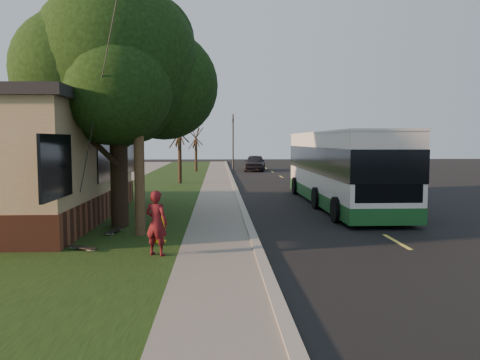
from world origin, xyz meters
The scene contains 17 objects.
ground centered at (0.00, 0.00, 0.00)m, with size 120.00×120.00×0.00m, color black.
road centered at (4.00, 10.00, 0.01)m, with size 8.00×80.00×0.01m, color black.
curb centered at (0.00, 10.00, 0.06)m, with size 0.25×80.00×0.12m, color gray.
sidewalk centered at (-1.00, 10.00, 0.04)m, with size 2.00×80.00×0.08m, color slate.
grass_verge centered at (-4.50, 10.00, 0.04)m, with size 5.00×80.00×0.07m, color black.
fire_hydrant centered at (-2.60, 0.00, 0.43)m, with size 0.32×0.32×0.74m.
utility_pole centered at (-3.31, 0.99, 4.63)m, with size 2.86×3.21×9.07m.
leafy_tree centered at (-4.17, 2.65, 5.17)m, with size 6.30×6.00×7.80m.
bare_tree_near centered at (-3.50, 18.00, 2.15)m, with size 1.38×1.21×4.31m.
bare_tree_far centered at (-3.00, 30.00, 2.00)m, with size 1.38×1.21×4.03m.
traffic_signal centered at (0.50, 34.00, 3.16)m, with size 0.18×0.22×5.50m.
transit_bus centered at (4.34, 7.49, 1.72)m, with size 2.75×11.91×3.22m.
skateboarder centered at (-2.50, -1.49, 0.86)m, with size 0.58×0.38×1.58m, color #531017.
skateboard_main centered at (-4.14, 1.34, 0.13)m, with size 0.40×0.95×0.09m.
skateboard_spare centered at (-4.46, -0.86, 0.13)m, with size 0.84×0.64×0.08m.
dumpster centered at (-8.70, 5.91, 0.65)m, with size 1.64×1.45×1.22m.
distant_car centered at (2.49, 31.38, 0.78)m, with size 1.83×4.55×1.55m, color black.
Camera 1 is at (-1.01, -12.71, 2.83)m, focal length 35.00 mm.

